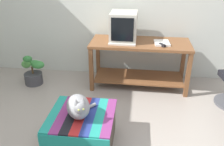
{
  "coord_description": "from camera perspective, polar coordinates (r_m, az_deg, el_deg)",
  "views": [
    {
      "loc": [
        0.33,
        -1.95,
        1.9
      ],
      "look_at": [
        0.01,
        0.85,
        0.55
      ],
      "focal_mm": 38.8,
      "sensor_mm": 36.0,
      "label": 1
    }
  ],
  "objects": [
    {
      "name": "keyboard",
      "position": [
        3.61,
        2.42,
        6.97
      ],
      "size": [
        0.4,
        0.16,
        0.02
      ],
      "primitive_type": "cube",
      "rotation": [
        0.0,
        0.0,
        -0.03
      ],
      "color": "beige",
      "rests_on": "desk"
    },
    {
      "name": "ottoman_with_blanket",
      "position": [
        2.72,
        -7.0,
        -13.16
      ],
      "size": [
        0.69,
        0.69,
        0.41
      ],
      "color": "#4C4238",
      "rests_on": "ground_plane"
    },
    {
      "name": "stapler",
      "position": [
        3.58,
        11.71,
        6.47
      ],
      "size": [
        0.1,
        0.11,
        0.04
      ],
      "primitive_type": "cube",
      "rotation": [
        0.0,
        0.0,
        0.71
      ],
      "color": "black",
      "rests_on": "desk"
    },
    {
      "name": "desk",
      "position": [
        3.81,
        6.52,
        3.97
      ],
      "size": [
        1.52,
        0.66,
        0.74
      ],
      "rotation": [
        0.0,
        0.0,
        -0.02
      ],
      "color": "brown",
      "rests_on": "ground_plane"
    },
    {
      "name": "tv_monitor",
      "position": [
        3.73,
        2.76,
        10.82
      ],
      "size": [
        0.4,
        0.46,
        0.43
      ],
      "rotation": [
        0.0,
        0.0,
        -0.02
      ],
      "color": "#BCB7A8",
      "rests_on": "desk"
    },
    {
      "name": "cat",
      "position": [
        2.5,
        -7.9,
        -7.84
      ],
      "size": [
        0.34,
        0.42,
        0.29
      ],
      "rotation": [
        0.0,
        0.0,
        0.43
      ],
      "color": "gray",
      "rests_on": "ottoman_with_blanket"
    },
    {
      "name": "potted_plant",
      "position": [
        4.15,
        -18.03,
        0.11
      ],
      "size": [
        0.37,
        0.34,
        0.54
      ],
      "color": "#3D3D42",
      "rests_on": "ground_plane"
    },
    {
      "name": "book",
      "position": [
        3.69,
        11.67,
        6.96
      ],
      "size": [
        0.23,
        0.27,
        0.03
      ],
      "primitive_type": "cube",
      "rotation": [
        0.0,
        0.0,
        0.06
      ],
      "color": "white",
      "rests_on": "desk"
    }
  ]
}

